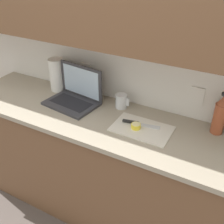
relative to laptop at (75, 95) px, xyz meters
name	(u,v)px	position (x,y,z in m)	size (l,w,h in m)	color
ground_plane	(98,205)	(0.22, -0.10, -1.00)	(12.00, 12.00, 0.00)	#564C47
wall_back	(109,19)	(0.22, 0.13, 0.56)	(5.20, 0.38, 2.60)	white
counter_unit	(94,164)	(0.20, -0.09, -0.52)	(2.14, 0.59, 0.94)	brown
laptop	(75,95)	(0.00, 0.00, 0.00)	(0.41, 0.31, 0.27)	#333338
cutting_board	(142,129)	(0.58, -0.09, -0.06)	(0.38, 0.25, 0.01)	silver
knife	(135,123)	(0.52, -0.07, -0.05)	(0.25, 0.07, 0.02)	silver
lemon_half_cut	(136,126)	(0.55, -0.11, -0.04)	(0.06, 0.06, 0.03)	yellow
bottle_green_soda	(220,115)	(1.02, 0.11, 0.07)	(0.08, 0.08, 0.28)	#A34C2D
measuring_cup	(121,101)	(0.34, 0.10, -0.01)	(0.11, 0.09, 0.11)	silver
paper_towel_roll	(57,75)	(-0.25, 0.11, 0.07)	(0.12, 0.12, 0.27)	white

